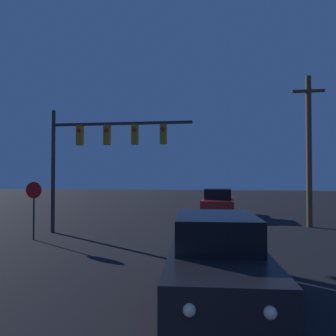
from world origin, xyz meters
TOP-DOWN VIEW (x-y plane):
  - car_near at (1.53, 6.60)m, footprint 2.17×4.88m
  - car_far at (1.83, 21.29)m, footprint 2.23×4.90m
  - traffic_signal_mast at (-3.73, 14.11)m, footprint 6.59×0.30m
  - stop_sign at (-5.84, 12.33)m, footprint 0.68×0.07m
  - utility_pole at (6.36, 17.31)m, footprint 1.61×0.28m

SIDE VIEW (x-z plane):
  - car_near at x=1.53m, z-range 0.01..1.81m
  - car_far at x=1.83m, z-range 0.01..1.81m
  - stop_sign at x=-5.84m, z-range 0.46..2.83m
  - traffic_signal_mast at x=-3.73m, z-range 1.19..6.87m
  - utility_pole at x=6.36m, z-range 0.15..7.92m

